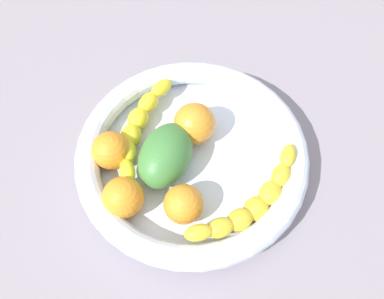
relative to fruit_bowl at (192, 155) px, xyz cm
name	(u,v)px	position (x,y,z in cm)	size (l,w,h in cm)	color
kitchen_counter	(192,167)	(0.00, 0.00, -4.21)	(120.00, 120.00, 3.00)	gray
fruit_bowl	(192,155)	(0.00, 0.00, 0.00)	(36.17, 36.17, 5.26)	silver
banana_draped_left	(138,127)	(-2.21, 9.47, 1.17)	(19.13, 10.72, 3.73)	yellow
banana_draped_right	(253,203)	(-0.87, -12.13, 1.49)	(22.26, 7.83, 4.86)	yellow
orange_front	(194,123)	(3.69, 2.66, 2.15)	(6.68, 6.68, 6.68)	orange
orange_mid_left	(183,204)	(-7.48, -4.81, 1.69)	(5.77, 5.77, 5.77)	orange
orange_mid_right	(123,197)	(-12.36, 2.36, 1.84)	(6.06, 6.06, 6.06)	orange
orange_rear	(111,150)	(-8.13, 9.30, 1.78)	(5.95, 5.95, 5.95)	orange
mango_green	(165,155)	(-3.53, 2.23, 2.26)	(11.08, 7.59, 6.91)	#42833D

